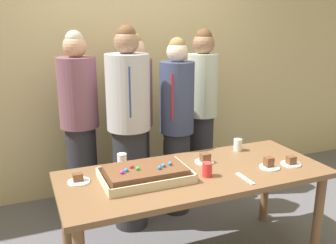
# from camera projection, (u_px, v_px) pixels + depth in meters

# --- Properties ---
(interior_back_panel) EXTENTS (8.00, 0.12, 3.00)m
(interior_back_panel) POSITION_uv_depth(u_px,v_px,m) (128.00, 50.00, 3.85)
(interior_back_panel) COLOR #CCB784
(interior_back_panel) RESTS_ON ground_plane
(party_table) EXTENTS (1.93, 0.80, 0.75)m
(party_table) POSITION_uv_depth(u_px,v_px,m) (195.00, 183.00, 2.64)
(party_table) COLOR brown
(party_table) RESTS_ON ground_plane
(sheet_cake) EXTENTS (0.60, 0.39, 0.11)m
(sheet_cake) POSITION_uv_depth(u_px,v_px,m) (145.00, 174.00, 2.48)
(sheet_cake) COLOR beige
(sheet_cake) RESTS_ON party_table
(plated_slice_near_left) EXTENTS (0.15, 0.15, 0.07)m
(plated_slice_near_left) POSITION_uv_depth(u_px,v_px,m) (291.00, 162.00, 2.75)
(plated_slice_near_left) COLOR white
(plated_slice_near_left) RESTS_ON party_table
(plated_slice_near_right) EXTENTS (0.15, 0.15, 0.08)m
(plated_slice_near_right) POSITION_uv_depth(u_px,v_px,m) (205.00, 159.00, 2.79)
(plated_slice_near_right) COLOR white
(plated_slice_near_right) RESTS_ON party_table
(plated_slice_far_left) EXTENTS (0.15, 0.15, 0.08)m
(plated_slice_far_left) POSITION_uv_depth(u_px,v_px,m) (269.00, 164.00, 2.69)
(plated_slice_far_left) COLOR white
(plated_slice_far_left) RESTS_ON party_table
(plated_slice_far_right) EXTENTS (0.15, 0.15, 0.06)m
(plated_slice_far_right) POSITION_uv_depth(u_px,v_px,m) (78.00, 180.00, 2.45)
(plated_slice_far_right) COLOR white
(plated_slice_far_right) RESTS_ON party_table
(drink_cup_nearest) EXTENTS (0.07, 0.07, 0.10)m
(drink_cup_nearest) POSITION_uv_depth(u_px,v_px,m) (207.00, 170.00, 2.53)
(drink_cup_nearest) COLOR red
(drink_cup_nearest) RESTS_ON party_table
(drink_cup_middle) EXTENTS (0.07, 0.07, 0.10)m
(drink_cup_middle) POSITION_uv_depth(u_px,v_px,m) (238.00, 145.00, 3.04)
(drink_cup_middle) COLOR white
(drink_cup_middle) RESTS_ON party_table
(drink_cup_far_end) EXTENTS (0.07, 0.07, 0.10)m
(drink_cup_far_end) POSITION_uv_depth(u_px,v_px,m) (122.00, 160.00, 2.71)
(drink_cup_far_end) COLOR white
(drink_cup_far_end) RESTS_ON party_table
(cake_server_utensil) EXTENTS (0.03, 0.20, 0.01)m
(cake_server_utensil) POSITION_uv_depth(u_px,v_px,m) (245.00, 179.00, 2.50)
(cake_server_utensil) COLOR silver
(cake_server_utensil) RESTS_ON party_table
(person_serving_front) EXTENTS (0.31, 0.31, 1.73)m
(person_serving_front) POSITION_uv_depth(u_px,v_px,m) (202.00, 109.00, 3.77)
(person_serving_front) COLOR #28282D
(person_serving_front) RESTS_ON ground_plane
(person_green_shirt_behind) EXTENTS (0.34, 0.34, 1.73)m
(person_green_shirt_behind) POSITION_uv_depth(u_px,v_px,m) (80.00, 126.00, 3.23)
(person_green_shirt_behind) COLOR #28282D
(person_green_shirt_behind) RESTS_ON ground_plane
(person_striped_tie_right) EXTENTS (0.31, 0.31, 1.66)m
(person_striped_tie_right) POSITION_uv_depth(u_px,v_px,m) (177.00, 125.00, 3.37)
(person_striped_tie_right) COLOR #28282D
(person_striped_tie_right) RESTS_ON ground_plane
(person_far_right_suit) EXTENTS (0.37, 0.37, 1.77)m
(person_far_right_suit) POSITION_uv_depth(u_px,v_px,m) (129.00, 129.00, 3.11)
(person_far_right_suit) COLOR #28282D
(person_far_right_suit) RESTS_ON ground_plane
(person_left_edge_reaching) EXTENTS (0.35, 0.35, 1.70)m
(person_left_edge_reaching) POSITION_uv_depth(u_px,v_px,m) (135.00, 118.00, 3.57)
(person_left_edge_reaching) COLOR #28282D
(person_left_edge_reaching) RESTS_ON ground_plane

